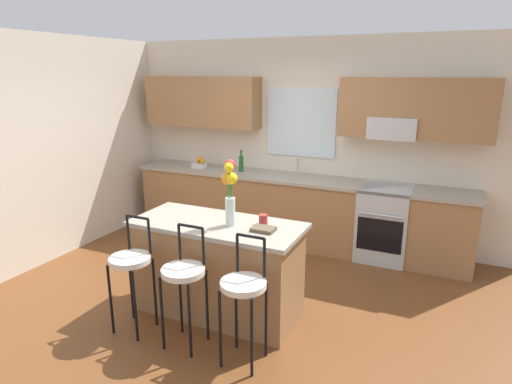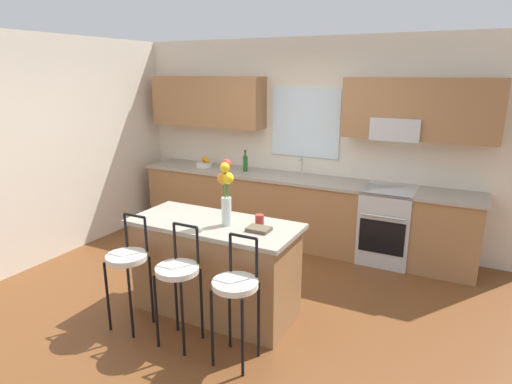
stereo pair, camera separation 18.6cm
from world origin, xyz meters
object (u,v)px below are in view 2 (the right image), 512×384
at_px(bar_stool_far, 236,289).
at_px(bottle_olive_oil, 245,163).
at_px(bar_stool_near, 128,262).
at_px(cookbook, 259,229).
at_px(flower_vase, 226,187).
at_px(fruit_bowl_oranges, 205,163).
at_px(oven_range, 387,225).
at_px(kitchen_island, 215,267).
at_px(mug_ceramic, 260,219).
at_px(bar_stool_middle, 178,275).

distance_m(bar_stool_far, bottle_olive_oil, 2.90).
distance_m(bar_stool_near, cookbook, 1.20).
xyz_separation_m(flower_vase, fruit_bowl_oranges, (-1.57, 2.01, -0.30)).
bearing_deg(bottle_olive_oil, bar_stool_far, -63.12).
xyz_separation_m(fruit_bowl_oranges, bottle_olive_oil, (0.68, -0.00, 0.07)).
height_order(oven_range, fruit_bowl_oranges, fruit_bowl_oranges).
bearing_deg(kitchen_island, flower_vase, -5.53).
xyz_separation_m(oven_range, kitchen_island, (-1.23, -1.97, 0.00)).
xyz_separation_m(kitchen_island, bar_stool_far, (0.55, -0.57, 0.17)).
height_order(oven_range, mug_ceramic, mug_ceramic).
distance_m(fruit_bowl_oranges, bottle_olive_oil, 0.68).
bearing_deg(mug_ceramic, oven_range, 65.72).
relative_size(kitchen_island, bar_stool_middle, 1.53).
bearing_deg(bar_stool_near, mug_ceramic, 36.71).
xyz_separation_m(cookbook, bottle_olive_oil, (-1.22, 2.01, 0.10)).
distance_m(mug_ceramic, bottle_olive_oil, 2.18).
xyz_separation_m(bar_stool_near, bar_stool_middle, (0.55, 0.00, 0.00)).
bearing_deg(bar_stool_far, bar_stool_near, 180.00).
height_order(flower_vase, cookbook, flower_vase).
bearing_deg(bar_stool_near, bar_stool_far, 0.00).
bearing_deg(bar_stool_near, bar_stool_middle, 0.00).
distance_m(oven_range, fruit_bowl_oranges, 2.70).
height_order(flower_vase, fruit_bowl_oranges, flower_vase).
height_order(bar_stool_middle, bottle_olive_oil, bottle_olive_oil).
bearing_deg(mug_ceramic, flower_vase, -148.55).
bearing_deg(oven_range, bar_stool_near, -124.98).
relative_size(oven_range, mug_ceramic, 10.22).
bearing_deg(flower_vase, cookbook, -0.68).
relative_size(bar_stool_far, bottle_olive_oil, 3.48).
relative_size(bar_stool_middle, mug_ceramic, 11.58).
distance_m(flower_vase, bottle_olive_oil, 2.21).
bearing_deg(oven_range, bar_stool_middle, -115.78).
bearing_deg(mug_ceramic, fruit_bowl_oranges, 134.59).
distance_m(bar_stool_middle, cookbook, 0.78).
distance_m(bar_stool_middle, fruit_bowl_oranges, 2.96).
distance_m(kitchen_island, bar_stool_middle, 0.59).
distance_m(flower_vase, cookbook, 0.47).
xyz_separation_m(bar_stool_far, bottle_olive_oil, (-1.30, 2.56, 0.40)).
bearing_deg(fruit_bowl_oranges, bottle_olive_oil, -0.34).
relative_size(bar_stool_far, cookbook, 5.21).
relative_size(mug_ceramic, cookbook, 0.45).
height_order(bar_stool_near, fruit_bowl_oranges, fruit_bowl_oranges).
distance_m(kitchen_island, bar_stool_near, 0.81).
distance_m(oven_range, bottle_olive_oil, 2.06).
bearing_deg(bar_stool_middle, bar_stool_far, 0.00).
bearing_deg(cookbook, bar_stool_near, -151.81).
xyz_separation_m(flower_vase, bottle_olive_oil, (-0.89, 2.01, -0.23)).
relative_size(oven_range, bar_stool_middle, 0.88).
xyz_separation_m(oven_range, cookbook, (-0.75, -1.99, 0.48)).
relative_size(mug_ceramic, bottle_olive_oil, 0.30).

